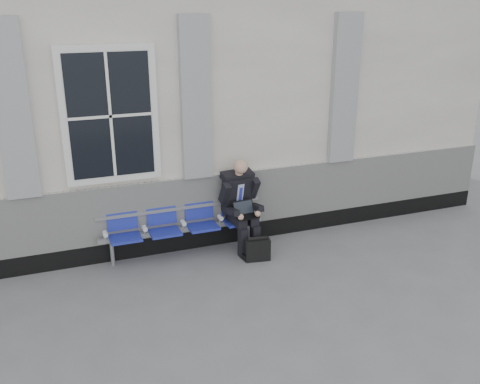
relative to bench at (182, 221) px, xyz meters
name	(u,v)px	position (x,y,z in m)	size (l,w,h in m)	color
ground	(112,312)	(-1.29, -1.32, -0.55)	(70.00, 70.00, 0.00)	slate
station_building	(73,96)	(-1.31, 2.15, 1.67)	(14.40, 4.40, 4.49)	silver
bench	(182,221)	(0.00, 0.00, 0.00)	(2.60, 0.47, 0.91)	#9EA0A3
businessman	(240,202)	(0.91, -0.14, 0.24)	(0.63, 0.85, 1.49)	black
briefcase	(258,249)	(1.01, -0.63, -0.37)	(0.40, 0.22, 0.39)	black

